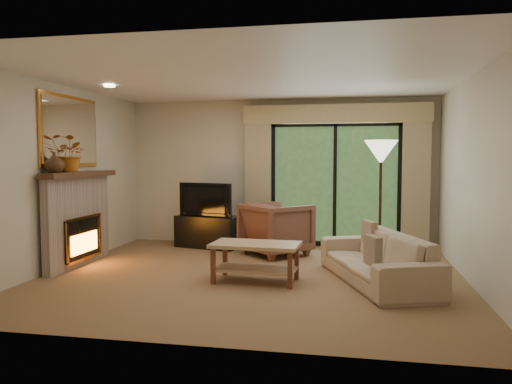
% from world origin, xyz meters
% --- Properties ---
extents(floor, '(5.50, 5.50, 0.00)m').
position_xyz_m(floor, '(0.00, 0.00, 0.00)').
color(floor, olive).
rests_on(floor, ground).
extents(ceiling, '(5.50, 5.50, 0.00)m').
position_xyz_m(ceiling, '(0.00, 0.00, 2.60)').
color(ceiling, white).
rests_on(ceiling, ground).
extents(wall_back, '(5.00, 0.00, 5.00)m').
position_xyz_m(wall_back, '(0.00, 2.50, 1.30)').
color(wall_back, beige).
rests_on(wall_back, ground).
extents(wall_front, '(5.00, 0.00, 5.00)m').
position_xyz_m(wall_front, '(0.00, -2.50, 1.30)').
color(wall_front, beige).
rests_on(wall_front, ground).
extents(wall_left, '(0.00, 5.00, 5.00)m').
position_xyz_m(wall_left, '(-2.75, 0.00, 1.30)').
color(wall_left, beige).
rests_on(wall_left, ground).
extents(wall_right, '(0.00, 5.00, 5.00)m').
position_xyz_m(wall_right, '(2.75, 0.00, 1.30)').
color(wall_right, beige).
rests_on(wall_right, ground).
extents(fireplace, '(0.24, 1.70, 1.37)m').
position_xyz_m(fireplace, '(-2.63, 0.20, 0.69)').
color(fireplace, gray).
rests_on(fireplace, floor).
extents(mirror, '(0.07, 1.45, 1.02)m').
position_xyz_m(mirror, '(-2.71, 0.20, 1.95)').
color(mirror, gold).
rests_on(mirror, wall_left).
extents(sliding_door, '(2.26, 0.10, 2.16)m').
position_xyz_m(sliding_door, '(1.00, 2.45, 1.10)').
color(sliding_door, black).
rests_on(sliding_door, floor).
extents(curtain_left, '(0.45, 0.18, 2.35)m').
position_xyz_m(curtain_left, '(-0.35, 2.34, 1.20)').
color(curtain_left, tan).
rests_on(curtain_left, floor).
extents(curtain_right, '(0.45, 0.18, 2.35)m').
position_xyz_m(curtain_right, '(2.35, 2.34, 1.20)').
color(curtain_right, tan).
rests_on(curtain_right, floor).
extents(cornice, '(3.20, 0.24, 0.32)m').
position_xyz_m(cornice, '(1.00, 2.36, 2.32)').
color(cornice, tan).
rests_on(cornice, wall_back).
extents(media_console, '(1.19, 0.75, 0.55)m').
position_xyz_m(media_console, '(-1.17, 1.95, 0.28)').
color(media_console, black).
rests_on(media_console, floor).
extents(tv, '(1.01, 0.37, 0.58)m').
position_xyz_m(tv, '(-1.17, 1.95, 0.84)').
color(tv, black).
rests_on(tv, media_console).
extents(armchair, '(1.30, 1.30, 0.85)m').
position_xyz_m(armchair, '(0.10, 1.49, 0.43)').
color(armchair, brown).
rests_on(armchair, floor).
extents(sofa, '(1.50, 2.26, 0.62)m').
position_xyz_m(sofa, '(1.61, -0.04, 0.31)').
color(sofa, tan).
rests_on(sofa, floor).
extents(pillow_near, '(0.20, 0.35, 0.34)m').
position_xyz_m(pillow_near, '(1.54, -0.64, 0.51)').
color(pillow_near, '#4C3828').
rests_on(pillow_near, sofa).
extents(pillow_far, '(0.21, 0.37, 0.36)m').
position_xyz_m(pillow_far, '(1.54, 0.57, 0.52)').
color(pillow_far, '#4C3828').
rests_on(pillow_far, sofa).
extents(coffee_table, '(1.13, 0.66, 0.50)m').
position_xyz_m(coffee_table, '(0.11, -0.28, 0.25)').
color(coffee_table, tan).
rests_on(coffee_table, floor).
extents(floor_lamp, '(0.52, 0.52, 1.83)m').
position_xyz_m(floor_lamp, '(1.71, 1.17, 0.91)').
color(floor_lamp, '#F8EBC8').
rests_on(floor_lamp, floor).
extents(vase, '(0.31, 0.31, 0.28)m').
position_xyz_m(vase, '(-2.61, -0.38, 1.51)').
color(vase, '#432A18').
rests_on(vase, fireplace).
extents(branches, '(0.56, 0.52, 0.51)m').
position_xyz_m(branches, '(-2.61, 0.04, 1.63)').
color(branches, '#AE601A').
rests_on(branches, fireplace).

